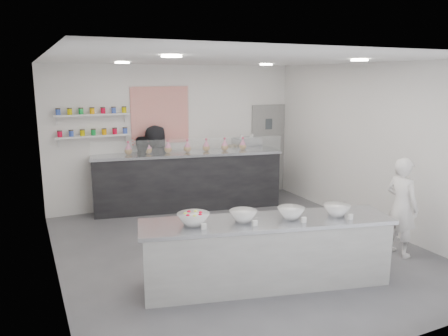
{
  "coord_description": "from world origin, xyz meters",
  "views": [
    {
      "loc": [
        -3.06,
        -5.95,
        2.75
      ],
      "look_at": [
        -0.07,
        0.4,
        1.28
      ],
      "focal_mm": 35.0,
      "sensor_mm": 36.0,
      "label": 1
    }
  ],
  "objects_px": {
    "woman_prep": "(402,207)",
    "staff_left": "(142,174)",
    "back_bar": "(188,180)",
    "staff_right": "(156,168)",
    "espresso_machine": "(247,148)",
    "espresso_ledge": "(244,177)",
    "prep_counter": "(267,252)"
  },
  "relations": [
    {
      "from": "woman_prep",
      "to": "staff_left",
      "type": "bearing_deg",
      "value": 33.38
    },
    {
      "from": "back_bar",
      "to": "staff_right",
      "type": "distance_m",
      "value": 0.71
    },
    {
      "from": "espresso_machine",
      "to": "staff_left",
      "type": "bearing_deg",
      "value": -178.61
    },
    {
      "from": "espresso_ledge",
      "to": "staff_right",
      "type": "distance_m",
      "value": 2.14
    },
    {
      "from": "back_bar",
      "to": "prep_counter",
      "type": "bearing_deg",
      "value": -83.12
    },
    {
      "from": "back_bar",
      "to": "staff_right",
      "type": "relative_size",
      "value": 2.2
    },
    {
      "from": "staff_left",
      "to": "staff_right",
      "type": "height_order",
      "value": "staff_right"
    },
    {
      "from": "espresso_ledge",
      "to": "staff_right",
      "type": "relative_size",
      "value": 0.69
    },
    {
      "from": "espresso_ledge",
      "to": "espresso_machine",
      "type": "relative_size",
      "value": 2.08
    },
    {
      "from": "espresso_machine",
      "to": "back_bar",
      "type": "bearing_deg",
      "value": -168.8
    },
    {
      "from": "espresso_machine",
      "to": "staff_left",
      "type": "distance_m",
      "value": 2.51
    },
    {
      "from": "staff_left",
      "to": "staff_right",
      "type": "distance_m",
      "value": 0.33
    },
    {
      "from": "woman_prep",
      "to": "staff_right",
      "type": "distance_m",
      "value": 4.83
    },
    {
      "from": "prep_counter",
      "to": "staff_left",
      "type": "distance_m",
      "value": 4.03
    },
    {
      "from": "back_bar",
      "to": "espresso_ledge",
      "type": "relative_size",
      "value": 3.17
    },
    {
      "from": "espresso_machine",
      "to": "woman_prep",
      "type": "bearing_deg",
      "value": -82.08
    },
    {
      "from": "staff_right",
      "to": "woman_prep",
      "type": "bearing_deg",
      "value": 128.52
    },
    {
      "from": "woman_prep",
      "to": "staff_right",
      "type": "height_order",
      "value": "staff_right"
    },
    {
      "from": "espresso_machine",
      "to": "staff_right",
      "type": "relative_size",
      "value": 0.33
    },
    {
      "from": "staff_left",
      "to": "staff_right",
      "type": "relative_size",
      "value": 0.88
    },
    {
      "from": "back_bar",
      "to": "woman_prep",
      "type": "height_order",
      "value": "woman_prep"
    },
    {
      "from": "back_bar",
      "to": "espresso_machine",
      "type": "xyz_separation_m",
      "value": [
        1.57,
        0.31,
        0.54
      ]
    },
    {
      "from": "back_bar",
      "to": "espresso_ledge",
      "type": "bearing_deg",
      "value": 22.92
    },
    {
      "from": "espresso_machine",
      "to": "staff_right",
      "type": "distance_m",
      "value": 2.19
    },
    {
      "from": "espresso_ledge",
      "to": "staff_left",
      "type": "bearing_deg",
      "value": -178.56
    },
    {
      "from": "woman_prep",
      "to": "espresso_ledge",
      "type": "bearing_deg",
      "value": 4.93
    },
    {
      "from": "prep_counter",
      "to": "staff_right",
      "type": "relative_size",
      "value": 1.88
    },
    {
      "from": "prep_counter",
      "to": "espresso_ledge",
      "type": "xyz_separation_m",
      "value": [
        1.77,
        4.03,
        0.0
      ]
    },
    {
      "from": "espresso_ledge",
      "to": "staff_right",
      "type": "height_order",
      "value": "staff_right"
    },
    {
      "from": "espresso_ledge",
      "to": "staff_left",
      "type": "distance_m",
      "value": 2.43
    },
    {
      "from": "prep_counter",
      "to": "espresso_ledge",
      "type": "bearing_deg",
      "value": 80.35
    },
    {
      "from": "prep_counter",
      "to": "back_bar",
      "type": "bearing_deg",
      "value": 99.77
    }
  ]
}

